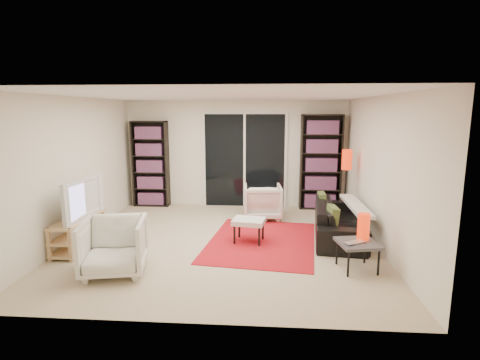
{
  "coord_description": "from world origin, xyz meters",
  "views": [
    {
      "loc": [
        0.7,
        -5.98,
        2.15
      ],
      "look_at": [
        0.25,
        0.3,
        1.0
      ],
      "focal_mm": 28.0,
      "sensor_mm": 36.0,
      "label": 1
    }
  ],
  "objects_px": {
    "bookshelf_right": "(321,162)",
    "armchair_back": "(263,202)",
    "floor_lamp": "(347,167)",
    "side_table": "(358,245)",
    "ottoman": "(249,222)",
    "bookshelf_left": "(151,164)",
    "armchair_front": "(114,246)",
    "tv_stand": "(79,232)",
    "sofa": "(339,220)"
  },
  "relations": [
    {
      "from": "bookshelf_left",
      "to": "sofa",
      "type": "distance_m",
      "value": 4.43
    },
    {
      "from": "armchair_front",
      "to": "bookshelf_right",
      "type": "bearing_deg",
      "value": 37.26
    },
    {
      "from": "tv_stand",
      "to": "ottoman",
      "type": "xyz_separation_m",
      "value": [
        2.7,
        0.46,
        0.08
      ]
    },
    {
      "from": "bookshelf_left",
      "to": "side_table",
      "type": "xyz_separation_m",
      "value": [
        3.91,
        -3.34,
        -0.62
      ]
    },
    {
      "from": "bookshelf_right",
      "to": "side_table",
      "type": "bearing_deg",
      "value": -88.96
    },
    {
      "from": "bookshelf_right",
      "to": "tv_stand",
      "type": "xyz_separation_m",
      "value": [
        -4.18,
        -2.8,
        -0.79
      ]
    },
    {
      "from": "side_table",
      "to": "ottoman",
      "type": "bearing_deg",
      "value": 146.92
    },
    {
      "from": "side_table",
      "to": "armchair_back",
      "type": "bearing_deg",
      "value": 118.48
    },
    {
      "from": "bookshelf_left",
      "to": "tv_stand",
      "type": "bearing_deg",
      "value": -96.71
    },
    {
      "from": "bookshelf_left",
      "to": "sofa",
      "type": "height_order",
      "value": "bookshelf_left"
    },
    {
      "from": "bookshelf_right",
      "to": "floor_lamp",
      "type": "relative_size",
      "value": 1.46
    },
    {
      "from": "tv_stand",
      "to": "floor_lamp",
      "type": "relative_size",
      "value": 0.83
    },
    {
      "from": "tv_stand",
      "to": "armchair_back",
      "type": "distance_m",
      "value": 3.48
    },
    {
      "from": "ottoman",
      "to": "armchair_front",
      "type": "bearing_deg",
      "value": -142.51
    },
    {
      "from": "bookshelf_left",
      "to": "tv_stand",
      "type": "height_order",
      "value": "bookshelf_left"
    },
    {
      "from": "bookshelf_left",
      "to": "floor_lamp",
      "type": "bearing_deg",
      "value": -13.82
    },
    {
      "from": "bookshelf_left",
      "to": "tv_stand",
      "type": "xyz_separation_m",
      "value": [
        -0.33,
        -2.8,
        -0.71
      ]
    },
    {
      "from": "bookshelf_left",
      "to": "side_table",
      "type": "distance_m",
      "value": 5.18
    },
    {
      "from": "ottoman",
      "to": "side_table",
      "type": "bearing_deg",
      "value": -33.08
    },
    {
      "from": "bookshelf_left",
      "to": "sofa",
      "type": "xyz_separation_m",
      "value": [
        3.92,
        -1.93,
        -0.68
      ]
    },
    {
      "from": "bookshelf_left",
      "to": "tv_stand",
      "type": "distance_m",
      "value": 2.9
    },
    {
      "from": "bookshelf_right",
      "to": "armchair_front",
      "type": "bearing_deg",
      "value": -131.25
    },
    {
      "from": "bookshelf_right",
      "to": "armchair_back",
      "type": "relative_size",
      "value": 2.74
    },
    {
      "from": "tv_stand",
      "to": "bookshelf_right",
      "type": "bearing_deg",
      "value": 33.79
    },
    {
      "from": "bookshelf_left",
      "to": "floor_lamp",
      "type": "xyz_separation_m",
      "value": [
        4.2,
        -1.03,
        0.13
      ]
    },
    {
      "from": "side_table",
      "to": "floor_lamp",
      "type": "relative_size",
      "value": 0.42
    },
    {
      "from": "sofa",
      "to": "side_table",
      "type": "height_order",
      "value": "sofa"
    },
    {
      "from": "ottoman",
      "to": "side_table",
      "type": "relative_size",
      "value": 0.96
    },
    {
      "from": "floor_lamp",
      "to": "armchair_front",
      "type": "bearing_deg",
      "value": -143.45
    },
    {
      "from": "bookshelf_left",
      "to": "bookshelf_right",
      "type": "relative_size",
      "value": 0.93
    },
    {
      "from": "bookshelf_left",
      "to": "floor_lamp",
      "type": "height_order",
      "value": "bookshelf_left"
    },
    {
      "from": "ottoman",
      "to": "armchair_back",
      "type": "bearing_deg",
      "value": 81.85
    },
    {
      "from": "sofa",
      "to": "tv_stand",
      "type": "bearing_deg",
      "value": 108.24
    },
    {
      "from": "bookshelf_left",
      "to": "armchair_back",
      "type": "height_order",
      "value": "bookshelf_left"
    },
    {
      "from": "tv_stand",
      "to": "side_table",
      "type": "xyz_separation_m",
      "value": [
        4.24,
        -0.55,
        0.1
      ]
    },
    {
      "from": "armchair_back",
      "to": "floor_lamp",
      "type": "distance_m",
      "value": 1.79
    },
    {
      "from": "armchair_back",
      "to": "ottoman",
      "type": "bearing_deg",
      "value": 77.9
    },
    {
      "from": "bookshelf_left",
      "to": "armchair_front",
      "type": "height_order",
      "value": "bookshelf_left"
    },
    {
      "from": "tv_stand",
      "to": "side_table",
      "type": "height_order",
      "value": "tv_stand"
    },
    {
      "from": "armchair_back",
      "to": "side_table",
      "type": "distance_m",
      "value": 2.79
    },
    {
      "from": "tv_stand",
      "to": "armchair_front",
      "type": "xyz_separation_m",
      "value": [
        0.95,
        -0.89,
        0.11
      ]
    },
    {
      "from": "armchair_back",
      "to": "ottoman",
      "type": "xyz_separation_m",
      "value": [
        -0.21,
        -1.45,
        -0.01
      ]
    },
    {
      "from": "side_table",
      "to": "armchair_front",
      "type": "bearing_deg",
      "value": -174.11
    },
    {
      "from": "armchair_back",
      "to": "side_table",
      "type": "bearing_deg",
      "value": 114.53
    },
    {
      "from": "bookshelf_right",
      "to": "armchair_back",
      "type": "bearing_deg",
      "value": -145.08
    },
    {
      "from": "bookshelf_left",
      "to": "side_table",
      "type": "relative_size",
      "value": 3.22
    },
    {
      "from": "sofa",
      "to": "armchair_back",
      "type": "relative_size",
      "value": 2.66
    },
    {
      "from": "tv_stand",
      "to": "sofa",
      "type": "distance_m",
      "value": 4.34
    },
    {
      "from": "bookshelf_left",
      "to": "bookshelf_right",
      "type": "distance_m",
      "value": 3.85
    },
    {
      "from": "bookshelf_right",
      "to": "side_table",
      "type": "xyz_separation_m",
      "value": [
        0.06,
        -3.34,
        -0.69
      ]
    }
  ]
}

